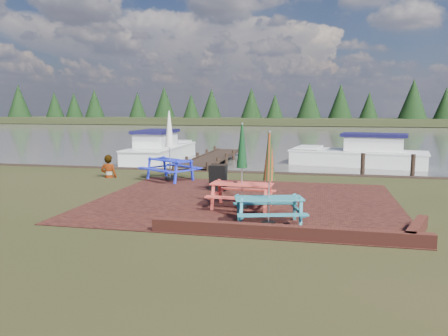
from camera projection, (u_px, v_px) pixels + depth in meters
name	position (u px, v px, depth m)	size (l,w,h in m)	color
ground	(239.00, 209.00, 12.22)	(120.00, 120.00, 0.00)	black
paving	(245.00, 201.00, 13.19)	(9.00, 7.50, 0.02)	#331310
brick_wall	(316.00, 232.00, 9.41)	(6.21, 1.79, 0.30)	#4C1E16
water	(299.00, 134.00, 48.03)	(120.00, 60.00, 0.02)	#413D37
far_treeline	(308.00, 105.00, 75.65)	(120.00, 10.00, 8.10)	black
picnic_table_teal	(269.00, 193.00, 10.39)	(1.94, 1.81, 2.24)	teal
picnic_table_red	(242.00, 179.00, 12.14)	(1.80, 1.62, 2.37)	#D64337
picnic_table_blue	(170.00, 156.00, 17.00)	(2.53, 2.46, 2.67)	#1B28D1
chalkboard	(218.00, 178.00, 14.75)	(0.57, 0.56, 0.91)	black
jetty	(213.00, 158.00, 23.86)	(1.76, 9.08, 1.00)	black
boat_jetty	(160.00, 151.00, 25.02)	(2.42, 6.80, 1.96)	silver
boat_near	(360.00, 155.00, 22.84)	(7.19, 3.59, 1.86)	silver
person	(108.00, 155.00, 17.61)	(0.67, 0.44, 1.84)	gray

